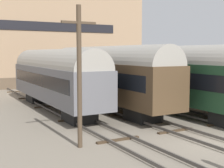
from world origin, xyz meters
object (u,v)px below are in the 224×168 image
(train_car_green, at_px, (181,75))
(utility_pole, at_px, (79,74))
(train_car_grey, at_px, (55,76))
(train_car_brown, at_px, (105,73))

(train_car_green, xyz_separation_m, utility_pole, (-10.35, -4.21, 0.67))
(train_car_green, relative_size, utility_pole, 2.14)
(utility_pole, bearing_deg, train_car_green, 22.16)
(train_car_green, height_order, train_car_grey, train_car_green)
(train_car_brown, distance_m, train_car_grey, 4.21)
(train_car_grey, xyz_separation_m, utility_pole, (-2.27, -10.43, 0.85))
(train_car_green, height_order, utility_pole, utility_pole)
(train_car_green, distance_m, train_car_grey, 10.19)
(train_car_grey, height_order, utility_pole, utility_pole)
(train_car_brown, relative_size, train_car_grey, 1.14)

